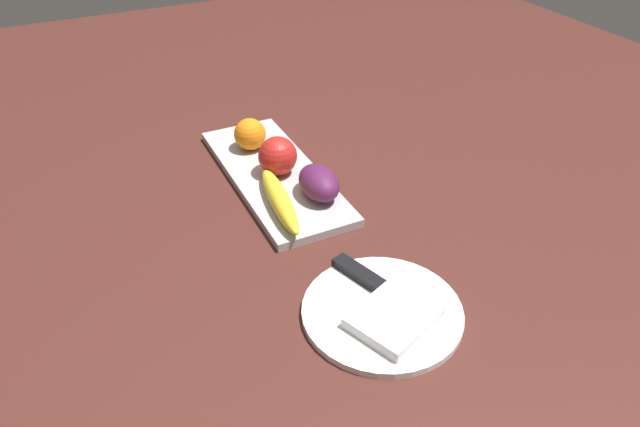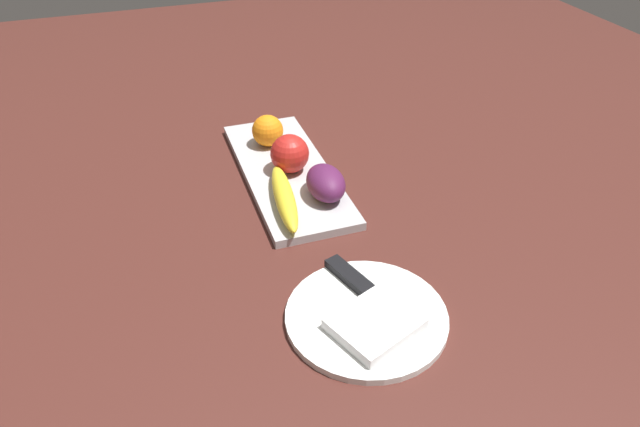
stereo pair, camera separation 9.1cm
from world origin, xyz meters
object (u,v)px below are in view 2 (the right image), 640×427
dinner_plate (366,317)px  folded_napkin (375,324)px  apple (290,154)px  orange_near_apple (268,131)px  knife (357,283)px  grape_bunch (326,183)px  banana (284,197)px  fruit_tray (286,172)px

dinner_plate → folded_napkin: size_ratio=2.07×
apple → orange_near_apple: apple is taller
orange_near_apple → apple: bearing=6.9°
dinner_plate → orange_near_apple: bearing=-179.1°
dinner_plate → knife: knife is taller
folded_napkin → knife: 0.08m
grape_bunch → dinner_plate: grape_bunch is taller
apple → knife: bearing=0.5°
knife → dinner_plate: bearing=-26.7°
banana → folded_napkin: 0.30m
apple → knife: size_ratio=0.40×
banana → orange_near_apple: 0.21m
dinner_plate → folded_napkin: (0.03, 0.00, 0.01)m
grape_bunch → knife: size_ratio=0.54×
orange_near_apple → folded_napkin: (0.52, 0.01, -0.03)m
fruit_tray → apple: 0.04m
apple → fruit_tray: bearing=-143.3°
folded_napkin → knife: bearing=174.2°
banana → folded_napkin: bearing=-166.1°
fruit_tray → grape_bunch: 0.12m
fruit_tray → dinner_plate: size_ratio=1.84×
grape_bunch → folded_napkin: 0.31m
dinner_plate → grape_bunch: bearing=171.9°
grape_bunch → folded_napkin: bearing=-7.4°
apple → grape_bunch: (0.10, 0.03, -0.01)m
banana → knife: 0.22m
banana → grape_bunch: (-0.00, 0.07, 0.01)m
dinner_plate → folded_napkin: bearing=0.0°
banana → grape_bunch: size_ratio=2.06×
grape_bunch → folded_napkin: (0.31, -0.04, -0.02)m
banana → knife: bearing=-161.4°
fruit_tray → knife: (0.33, 0.01, 0.01)m
apple → banana: (0.10, -0.04, -0.02)m
fruit_tray → grape_bunch: size_ratio=4.24×
fruit_tray → orange_near_apple: bearing=-175.8°
banana → grape_bunch: 0.08m
grape_bunch → banana: bearing=-86.6°
apple → folded_napkin: 0.41m
banana → orange_near_apple: bearing=-0.3°
banana → knife: banana is taller
banana → knife: (0.22, 0.04, -0.02)m
fruit_tray → dinner_plate: 0.39m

